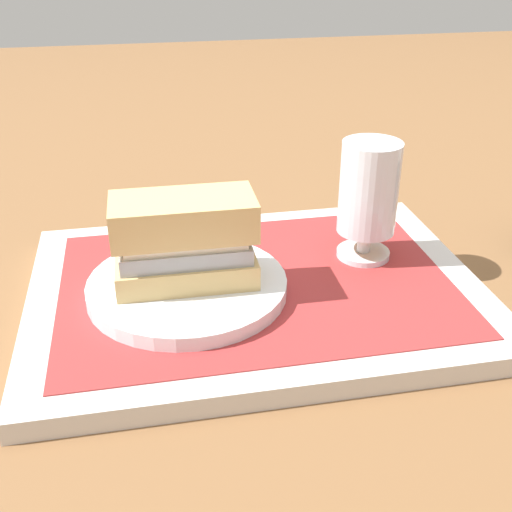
% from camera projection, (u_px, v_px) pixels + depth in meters
% --- Properties ---
extents(ground_plane, '(3.00, 3.00, 0.00)m').
position_uv_depth(ground_plane, '(256.00, 300.00, 0.63)').
color(ground_plane, brown).
extents(tray, '(0.44, 0.32, 0.02)m').
position_uv_depth(tray, '(256.00, 291.00, 0.63)').
color(tray, silver).
rests_on(tray, ground_plane).
extents(placemat, '(0.38, 0.27, 0.00)m').
position_uv_depth(placemat, '(256.00, 282.00, 0.62)').
color(placemat, '#9E2D2D').
rests_on(placemat, tray).
extents(plate, '(0.19, 0.19, 0.01)m').
position_uv_depth(plate, '(187.00, 286.00, 0.60)').
color(plate, white).
rests_on(plate, placemat).
extents(sandwich, '(0.13, 0.07, 0.08)m').
position_uv_depth(sandwich, '(188.00, 239.00, 0.58)').
color(sandwich, tan).
rests_on(sandwich, plate).
extents(beer_glass, '(0.06, 0.06, 0.12)m').
position_uv_depth(beer_glass, '(368.00, 197.00, 0.64)').
color(beer_glass, silver).
rests_on(beer_glass, placemat).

